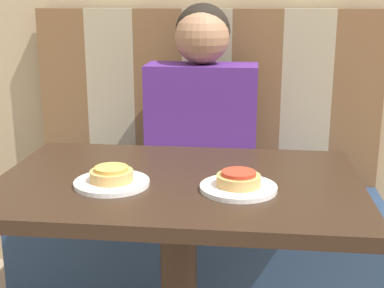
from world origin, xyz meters
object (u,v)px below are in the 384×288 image
Objects in this scene: plate_right at (238,188)px; pizza_right at (239,179)px; plate_left at (112,183)px; person at (202,105)px; pizza_left at (111,174)px.

plate_right is 0.02m from pizza_right.
plate_left is 1.75× the size of pizza_right.
person is 0.73m from pizza_right.
plate_right is at bearing 90.00° from pizza_right.
person is at bearing 102.59° from plate_right.
plate_right is (0.32, 0.00, 0.00)m from plate_left.
person is 0.73m from pizza_left.
person is 3.89× the size of plate_left.
pizza_left is (0.00, -0.00, 0.02)m from plate_left.
person is 3.89× the size of plate_right.
pizza_right is (0.00, -0.00, 0.02)m from plate_right.
plate_left is 0.32m from plate_right.
plate_right is 0.32m from pizza_left.
person is at bearing 102.59° from pizza_right.
pizza_right reaches higher than plate_right.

